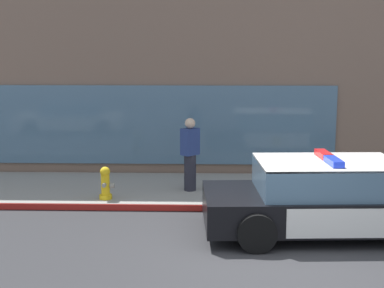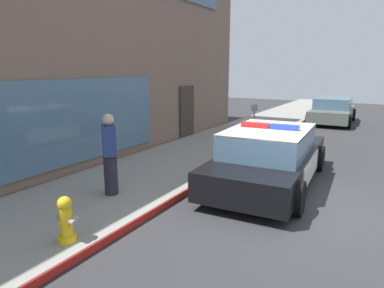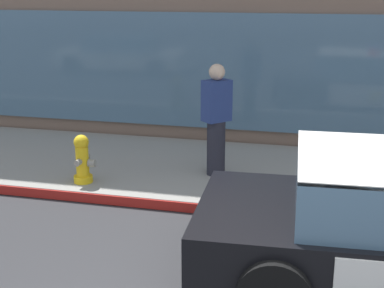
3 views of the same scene
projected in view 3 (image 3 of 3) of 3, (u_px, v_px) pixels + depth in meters
name	position (u px, v px, depth m)	size (l,w,h in m)	color
sidewalk	(312.00, 180.00, 8.54)	(48.00, 3.05, 0.15)	gray
curb_red_paint	(308.00, 219.00, 7.11)	(28.80, 0.04, 0.14)	maroon
fire_hydrant	(83.00, 159.00, 8.12)	(0.34, 0.39, 0.73)	gold
pedestrian_on_sidewalk	(216.00, 120.00, 8.32)	(0.46, 0.47, 1.71)	#23232D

